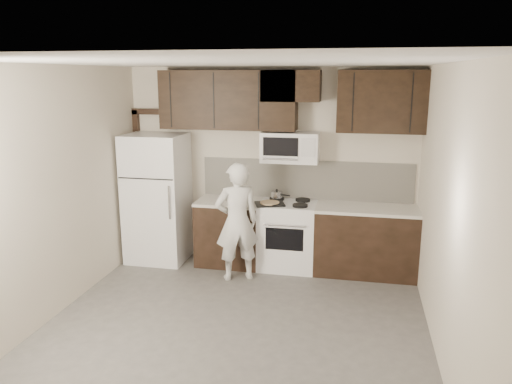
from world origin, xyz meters
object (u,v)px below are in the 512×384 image
(refrigerator, at_px, (157,198))
(person, at_px, (237,222))
(microwave, at_px, (290,147))
(stove, at_px, (288,235))

(refrigerator, relative_size, person, 1.17)
(microwave, relative_size, refrigerator, 0.42)
(microwave, xyz_separation_m, refrigerator, (-1.85, -0.17, -0.75))
(microwave, bearing_deg, refrigerator, -174.85)
(refrigerator, bearing_deg, person, -20.40)
(stove, height_order, microwave, microwave)
(person, bearing_deg, stove, -164.15)
(refrigerator, xyz_separation_m, person, (1.27, -0.47, -0.13))
(refrigerator, height_order, person, refrigerator)
(person, bearing_deg, refrigerator, -46.38)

